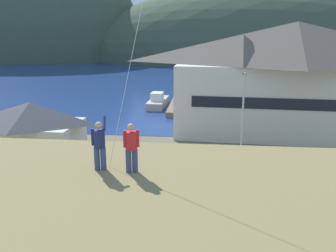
# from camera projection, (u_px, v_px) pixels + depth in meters

# --- Properties ---
(ground_plane) EXTENTS (600.00, 600.00, 0.00)m
(ground_plane) POSITION_uv_depth(u_px,v_px,m) (160.00, 221.00, 23.05)
(ground_plane) COLOR #66604C
(parking_lot_pad) EXTENTS (40.00, 20.00, 0.10)m
(parking_lot_pad) POSITION_uv_depth(u_px,v_px,m) (169.00, 187.00, 27.85)
(parking_lot_pad) COLOR gray
(parking_lot_pad) RESTS_ON ground
(bay_water) EXTENTS (360.00, 84.00, 0.03)m
(bay_water) POSITION_uv_depth(u_px,v_px,m) (195.00, 81.00, 80.75)
(bay_water) COLOR navy
(bay_water) RESTS_ON ground
(far_hill_west_ridge) EXTENTS (103.28, 61.65, 92.66)m
(far_hill_west_ridge) POSITION_uv_depth(u_px,v_px,m) (11.00, 57.00, 143.96)
(far_hill_west_ridge) COLOR #42513D
(far_hill_west_ridge) RESTS_ON ground
(far_hill_east_peak) EXTENTS (133.57, 67.72, 51.14)m
(far_hill_east_peak) POSITION_uv_depth(u_px,v_px,m) (265.00, 59.00, 134.22)
(far_hill_east_peak) COLOR #3D4C38
(far_hill_east_peak) RESTS_ON ground
(harbor_lodge) EXTENTS (26.33, 11.97, 11.86)m
(harbor_lodge) POSITION_uv_depth(u_px,v_px,m) (294.00, 76.00, 40.17)
(harbor_lodge) COLOR beige
(harbor_lodge) RESTS_ON ground
(storage_shed_near_lot) EXTENTS (8.10, 5.59, 5.61)m
(storage_shed_near_lot) POSITION_uv_depth(u_px,v_px,m) (33.00, 135.00, 30.69)
(storage_shed_near_lot) COLOR beige
(storage_shed_near_lot) RESTS_ON ground
(wharf_dock) EXTENTS (3.20, 14.25, 0.70)m
(wharf_dock) POSITION_uv_depth(u_px,v_px,m) (182.00, 104.00, 55.45)
(wharf_dock) COLOR #70604C
(wharf_dock) RESTS_ON ground
(moored_boat_wharfside) EXTENTS (2.61, 7.32, 2.16)m
(moored_boat_wharfside) POSITION_uv_depth(u_px,v_px,m) (158.00, 102.00, 55.47)
(moored_boat_wharfside) COLOR #A8A399
(moored_boat_wharfside) RESTS_ON ground
(moored_boat_outer_mooring) EXTENTS (2.48, 7.34, 2.16)m
(moored_boat_outer_mooring) POSITION_uv_depth(u_px,v_px,m) (206.00, 104.00, 54.01)
(moored_boat_outer_mooring) COLOR #A8A399
(moored_boat_outer_mooring) RESTS_ON ground
(parked_car_front_row_silver) EXTENTS (4.29, 2.24, 1.82)m
(parked_car_front_row_silver) POSITION_uv_depth(u_px,v_px,m) (335.00, 169.00, 28.55)
(parked_car_front_row_silver) COLOR #B28923
(parked_car_front_row_silver) RESTS_ON parking_lot_pad
(parked_car_mid_row_near) EXTENTS (4.32, 2.30, 1.82)m
(parked_car_mid_row_near) POSITION_uv_depth(u_px,v_px,m) (165.00, 162.00, 29.99)
(parked_car_mid_row_near) COLOR red
(parked_car_mid_row_near) RESTS_ON parking_lot_pad
(parked_car_mid_row_far) EXTENTS (4.26, 2.17, 1.82)m
(parked_car_mid_row_far) POSITION_uv_depth(u_px,v_px,m) (215.00, 206.00, 22.67)
(parked_car_mid_row_far) COLOR #236633
(parked_car_mid_row_far) RESTS_ON parking_lot_pad
(parking_light_pole) EXTENTS (0.24, 0.78, 7.68)m
(parking_light_pole) POSITION_uv_depth(u_px,v_px,m) (243.00, 113.00, 31.49)
(parking_light_pole) COLOR #ADADB2
(parking_light_pole) RESTS_ON parking_lot_pad
(person_kite_flyer) EXTENTS (0.52, 0.70, 1.86)m
(person_kite_flyer) POSITION_uv_depth(u_px,v_px,m) (99.00, 144.00, 13.27)
(person_kite_flyer) COLOR #384770
(person_kite_flyer) RESTS_ON grassy_hill_foreground
(person_companion) EXTENTS (0.53, 0.40, 1.74)m
(person_companion) POSITION_uv_depth(u_px,v_px,m) (131.00, 146.00, 13.05)
(person_companion) COLOR #384770
(person_companion) RESTS_ON grassy_hill_foreground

